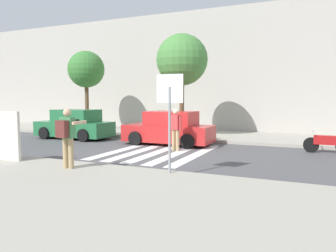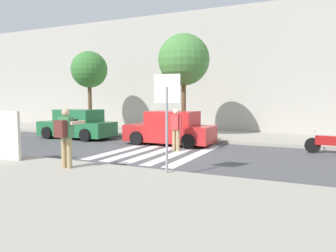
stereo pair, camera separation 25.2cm
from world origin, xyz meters
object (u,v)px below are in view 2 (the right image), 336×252
Objects in this scene: parked_car_green at (77,125)px; street_tree_center at (184,60)px; stop_sign at (167,101)px; photographer_with_backpack at (66,133)px; pedestrian_crossing at (176,127)px; street_tree_west at (89,70)px; advertising_board at (7,135)px; parked_car_red at (170,129)px; motorcycle at (329,143)px.

street_tree_center reaches higher than parked_car_green.
stop_sign is 0.65× the size of parked_car_green.
photographer_with_backpack reaches higher than pedestrian_crossing.
street_tree_west is (-7.87, 4.43, 2.92)m from pedestrian_crossing.
photographer_with_backpack is 2.70m from advertising_board.
parked_car_red is at bearing 87.28° from photographer_with_backpack.
photographer_with_backpack is (-2.88, -0.72, -0.91)m from stop_sign.
photographer_with_backpack is at bearing -90.99° from street_tree_center.
street_tree_west reaches higher than stop_sign.
advertising_board is at bearing -66.90° from street_tree_west.
street_tree_center is (6.72, -0.85, 0.20)m from street_tree_west.
parked_car_green is at bearing 144.35° from stop_sign.
stop_sign reaches higher than parked_car_red.
photographer_with_backpack is 0.42× the size of parked_car_red.
street_tree_west is 10.35m from advertising_board.
photographer_with_backpack is 9.74m from motorcycle.
pedestrian_crossing is at bearing 49.71° from advertising_board.
stop_sign is 1.54× the size of photographer_with_backpack.
pedestrian_crossing is at bearing -72.15° from street_tree_center.
stop_sign reaches higher than parked_car_green.
street_tree_center is (5.32, 1.98, 3.36)m from parked_car_green.
parked_car_green is 6.77m from advertising_board.
parked_car_red is at bearing 64.57° from advertising_board.
street_tree_west is (-13.50, 2.54, 3.48)m from motorcycle.
advertising_board reaches higher than motorcycle.
pedestrian_crossing is at bearing -58.17° from parked_car_red.
pedestrian_crossing is at bearing -161.41° from motorcycle.
parked_car_red is 6.97m from advertising_board.
parked_car_red is 6.64m from motorcycle.
street_tree_center is (-2.74, 7.76, 2.01)m from stop_sign.
pedestrian_crossing is 0.42× the size of parked_car_green.
street_tree_west is at bearing 169.37° from motorcycle.
pedestrian_crossing is 4.88m from street_tree_center.
parked_car_green and parked_car_red have the same top height.
stop_sign is at bearing 5.21° from advertising_board.
parked_car_red is at bearing 114.00° from stop_sign.
stop_sign reaches higher than advertising_board.
street_tree_west is at bearing 150.63° from pedestrian_crossing.
advertising_board is (-2.68, 0.22, -0.23)m from photographer_with_backpack.
advertising_board reaches higher than parked_car_green.
parked_car_green is 12.12m from motorcycle.
parked_car_green is (-8.06, 5.78, -1.35)m from stop_sign.
pedestrian_crossing is 9.49m from street_tree_west.
parked_car_red is 2.56× the size of advertising_board.
motorcycle is at bearing 56.35° from stop_sign.
parked_car_green is (-6.47, 1.59, -0.25)m from pedestrian_crossing.
pedestrian_crossing is 0.35× the size of street_tree_west.
motorcycle is at bearing 1.42° from parked_car_green.
parked_car_green is 4.47m from street_tree_west.
parked_car_green is at bearing -178.58° from motorcycle.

